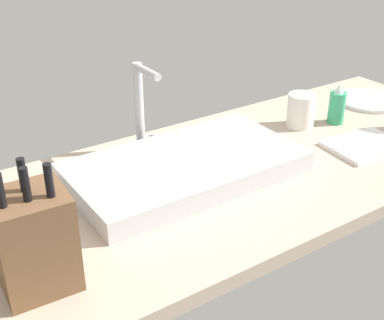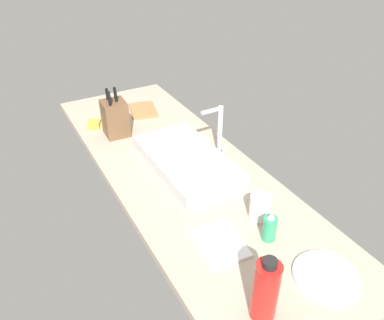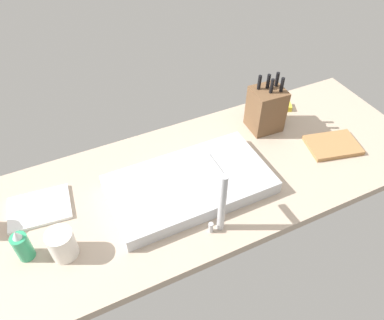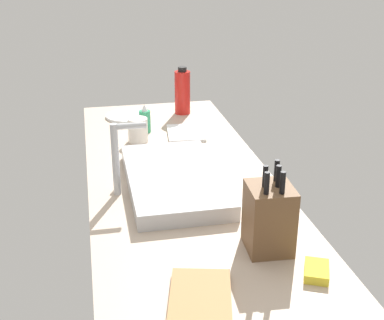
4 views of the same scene
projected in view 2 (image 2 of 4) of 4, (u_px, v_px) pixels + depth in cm
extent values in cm
cube|color=tan|center=(180.00, 171.00, 175.40)|extent=(194.39, 64.91, 3.50)
cube|color=#B7BABF|center=(186.00, 160.00, 175.14)|extent=(56.57, 30.67, 5.23)
cylinder|color=#B7BABF|center=(220.00, 130.00, 179.03)|extent=(2.40, 2.40, 24.45)
cylinder|color=#B7BABF|center=(211.00, 111.00, 170.77)|extent=(2.00, 10.28, 2.00)
cylinder|color=#B7BABF|center=(223.00, 152.00, 182.10)|extent=(1.60, 1.60, 4.00)
cube|color=brown|center=(115.00, 118.00, 195.55)|extent=(13.44, 12.46, 18.51)
cylinder|color=black|center=(107.00, 94.00, 191.26)|extent=(1.47, 1.47, 5.97)
cylinder|color=black|center=(115.00, 93.00, 192.52)|extent=(1.47, 1.47, 5.97)
cylinder|color=black|center=(109.00, 97.00, 188.28)|extent=(1.47, 1.47, 5.97)
cylinder|color=black|center=(116.00, 96.00, 189.19)|extent=(1.47, 1.47, 5.97)
cylinder|color=black|center=(110.00, 100.00, 185.34)|extent=(1.47, 1.47, 5.97)
cube|color=#9E7042|center=(143.00, 110.00, 222.65)|extent=(22.82, 18.63, 1.80)
cylinder|color=#2D9966|center=(269.00, 229.00, 133.92)|extent=(4.98, 4.98, 9.66)
cone|color=silver|center=(271.00, 215.00, 130.50)|extent=(2.74, 2.74, 2.80)
cylinder|color=red|center=(265.00, 291.00, 105.36)|extent=(7.47, 7.47, 20.50)
cylinder|color=black|center=(270.00, 263.00, 99.12)|extent=(4.11, 4.11, 2.20)
cylinder|color=white|center=(326.00, 276.00, 121.77)|extent=(21.19, 21.19, 1.20)
cube|color=white|center=(219.00, 243.00, 134.00)|extent=(21.89, 17.47, 1.20)
cylinder|color=silver|center=(260.00, 207.00, 143.38)|extent=(8.20, 8.20, 9.99)
cube|color=yellow|center=(94.00, 124.00, 207.34)|extent=(10.68, 9.19, 2.40)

